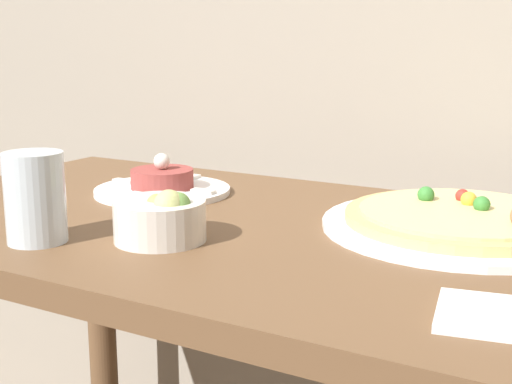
% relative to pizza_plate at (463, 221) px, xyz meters
% --- Properties ---
extents(dining_table, '(1.20, 0.63, 0.77)m').
position_rel_pizza_plate_xyz_m(dining_table, '(-0.25, -0.12, -0.14)').
color(dining_table, brown).
rests_on(dining_table, ground_plane).
extents(pizza_plate, '(0.38, 0.38, 0.06)m').
position_rel_pizza_plate_xyz_m(pizza_plate, '(0.00, 0.00, 0.00)').
color(pizza_plate, white).
rests_on(pizza_plate, dining_table).
extents(tartare_plate, '(0.23, 0.23, 0.07)m').
position_rel_pizza_plate_xyz_m(tartare_plate, '(-0.49, -0.02, 0.00)').
color(tartare_plate, white).
rests_on(tartare_plate, dining_table).
extents(small_bowl, '(0.12, 0.12, 0.07)m').
position_rel_pizza_plate_xyz_m(small_bowl, '(-0.32, -0.25, 0.02)').
color(small_bowl, silver).
rests_on(small_bowl, dining_table).
extents(drinking_glass, '(0.08, 0.08, 0.12)m').
position_rel_pizza_plate_xyz_m(drinking_glass, '(-0.46, -0.33, 0.04)').
color(drinking_glass, silver).
rests_on(drinking_glass, dining_table).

